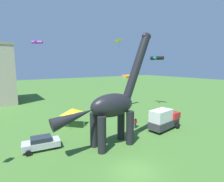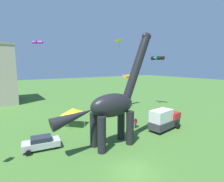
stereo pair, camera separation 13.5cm
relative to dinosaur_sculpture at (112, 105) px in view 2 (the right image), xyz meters
The scene contains 13 objects.
ground_plane 7.67m from the dinosaur_sculpture, 102.35° to the right, with size 240.00×240.00×0.00m, color #42702D.
dinosaur_sculpture is the anchor object (origin of this frame).
parked_sedan_left 9.46m from the dinosaur_sculpture, 153.83° to the left, with size 4.41×2.36×1.55m.
parked_box_truck 10.32m from the dinosaur_sculpture, ahead, with size 5.84×2.86×3.20m.
person_strolling_adult 9.79m from the dinosaur_sculpture, 48.61° to the left, with size 0.58×0.26×1.55m.
person_watching_child 8.16m from the dinosaur_sculpture, 24.75° to the left, with size 0.62×0.27×1.65m.
festival_canopy_tent 9.71m from the dinosaur_sculpture, 99.22° to the left, with size 3.15×3.15×3.00m.
kite_trailing 17.46m from the dinosaur_sculpture, 51.83° to the left, with size 0.82×0.89×0.93m.
kite_mid_center 17.40m from the dinosaur_sculpture, 110.81° to the left, with size 1.68×1.76×0.50m.
kite_mid_left 7.79m from the dinosaur_sculpture, 10.93° to the left, with size 1.04×0.94×1.11m.
kite_far_right 22.02m from the dinosaur_sculpture, 46.29° to the left, with size 3.11×2.80×0.88m.
kite_drifting 26.29m from the dinosaur_sculpture, 53.67° to the left, with size 1.49×1.24×1.63m.
kite_high_left 24.25m from the dinosaur_sculpture, 29.99° to the left, with size 3.09×3.19×0.91m.
Camera 2 is at (-10.06, -11.71, 9.88)m, focal length 28.11 mm.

